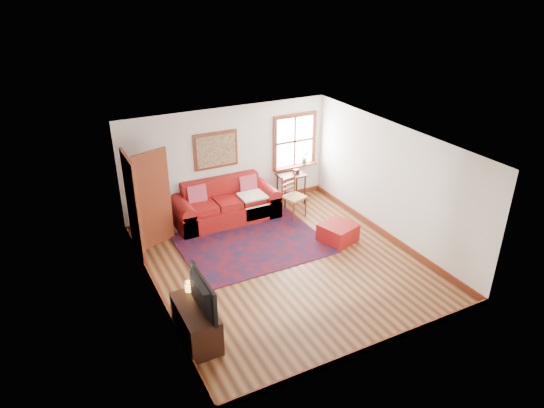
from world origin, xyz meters
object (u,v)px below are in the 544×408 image
red_leather_sofa (226,207)px  media_cabinet (196,323)px  side_table (291,179)px  ladder_back_chair (292,194)px  red_ottoman (338,233)px

red_leather_sofa → media_cabinet: bearing=-118.8°
side_table → ladder_back_chair: 0.67m
red_leather_sofa → ladder_back_chair: ladder_back_chair is taller
side_table → red_leather_sofa: bearing=-178.1°
ladder_back_chair → media_cabinet: ladder_back_chair is taller
side_table → ladder_back_chair: bearing=-116.9°
red_ottoman → ladder_back_chair: ladder_back_chair is taller
red_ottoman → ladder_back_chair: 1.55m
red_ottoman → ladder_back_chair: (-0.28, 1.48, 0.35)m
red_leather_sofa → ladder_back_chair: bearing=-20.1°
red_leather_sofa → media_cabinet: 4.06m
media_cabinet → ladder_back_chair: bearing=41.7°
red_leather_sofa → side_table: red_leather_sofa is taller
red_leather_sofa → side_table: 1.78m
ladder_back_chair → media_cabinet: (-3.40, -3.03, -0.24)m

